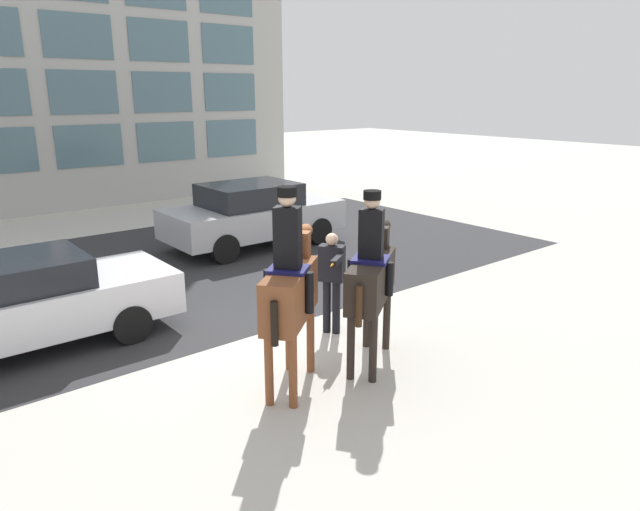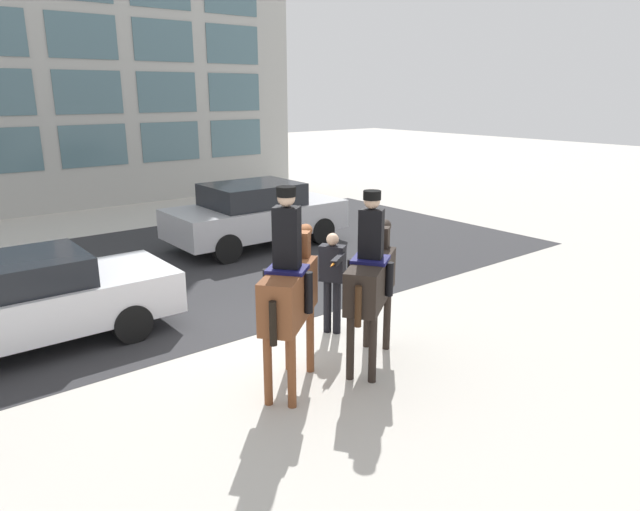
{
  "view_description": "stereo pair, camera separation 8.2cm",
  "coord_description": "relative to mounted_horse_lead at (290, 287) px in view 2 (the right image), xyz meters",
  "views": [
    {
      "loc": [
        -4.7,
        -6.81,
        3.8
      ],
      "look_at": [
        0.17,
        -0.78,
        1.58
      ],
      "focal_mm": 32.0,
      "sensor_mm": 36.0,
      "label": 1
    },
    {
      "loc": [
        -4.63,
        -6.86,
        3.8
      ],
      "look_at": [
        0.17,
        -0.78,
        1.58
      ],
      "focal_mm": 32.0,
      "sensor_mm": 36.0,
      "label": 2
    }
  ],
  "objects": [
    {
      "name": "ground_plane",
      "position": [
        0.67,
        1.21,
        -1.39
      ],
      "size": [
        80.0,
        80.0,
        0.0
      ],
      "primitive_type": "plane",
      "color": "beige"
    },
    {
      "name": "road_surface",
      "position": [
        0.67,
        5.96,
        -1.39
      ],
      "size": [
        18.44,
        8.5,
        0.01
      ],
      "color": "#2D2D30",
      "rests_on": "ground_plane"
    },
    {
      "name": "mounted_horse_lead",
      "position": [
        0.0,
        0.0,
        0.0
      ],
      "size": [
        1.52,
        1.32,
        2.71
      ],
      "rotation": [
        0.0,
        0.0,
        0.68
      ],
      "color": "brown",
      "rests_on": "ground_plane"
    },
    {
      "name": "mounted_horse_companion",
      "position": [
        1.31,
        -0.13,
        -0.06
      ],
      "size": [
        1.72,
        1.34,
        2.55
      ],
      "rotation": [
        0.0,
        0.0,
        0.61
      ],
      "color": "black",
      "rests_on": "ground_plane"
    },
    {
      "name": "pedestrian_bystander",
      "position": [
        1.55,
        1.01,
        -0.4
      ],
      "size": [
        0.71,
        0.79,
        1.68
      ],
      "rotation": [
        0.0,
        0.0,
        -2.56
      ],
      "color": "black",
      "rests_on": "ground_plane"
    },
    {
      "name": "street_car_near_lane",
      "position": [
        -2.65,
        3.51,
        -0.64
      ],
      "size": [
        4.8,
        1.83,
        1.44
      ],
      "color": "silver",
      "rests_on": "ground_plane"
    },
    {
      "name": "street_car_far_lane",
      "position": [
        3.54,
        6.51,
        -0.56
      ],
      "size": [
        4.49,
        2.07,
        1.61
      ],
      "color": "#B7B7BC",
      "rests_on": "ground_plane"
    }
  ]
}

